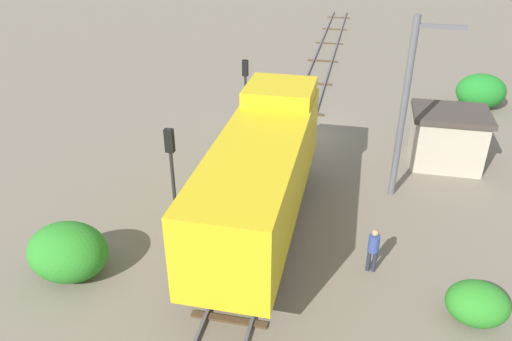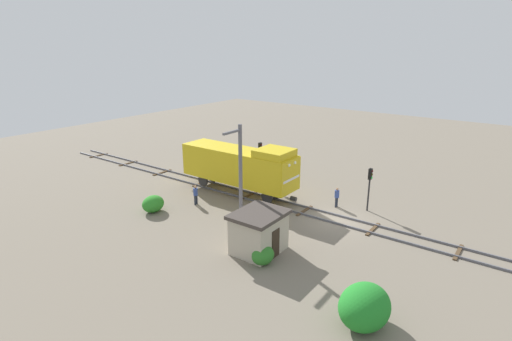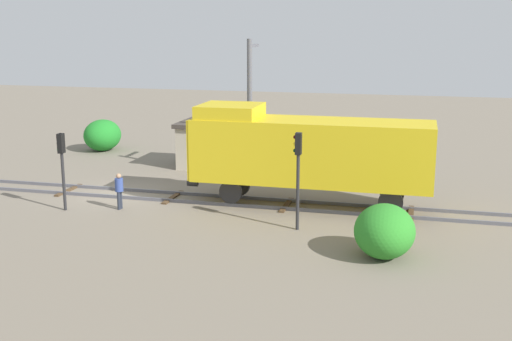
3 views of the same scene
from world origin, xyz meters
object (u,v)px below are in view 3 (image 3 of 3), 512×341
object	(u,v)px
traffic_signal_near	(62,157)
relay_hut	(205,143)
worker_near_track	(119,188)
traffic_signal_mid	(298,163)
locomotive	(307,150)
catenary_mast	(250,106)
worker_by_signal	(348,169)

from	to	relation	value
traffic_signal_near	relay_hut	bearing A→B (deg)	163.15
worker_near_track	traffic_signal_mid	bearing A→B (deg)	-15.01
worker_near_track	relay_hut	world-z (taller)	relay_hut
worker_near_track	locomotive	bearing A→B (deg)	7.64
locomotive	worker_near_track	size ratio (longest dim) A/B	6.82
traffic_signal_near	catenary_mast	distance (m)	10.76
locomotive	worker_near_track	distance (m)	8.88
worker_near_track	worker_by_signal	xyz separation A→B (m)	(-6.60, 9.84, 0.00)
locomotive	worker_by_signal	world-z (taller)	locomotive
relay_hut	traffic_signal_near	bearing A→B (deg)	-16.85
traffic_signal_near	worker_by_signal	xyz separation A→B (m)	(-7.40, 12.23, -1.53)
worker_by_signal	locomotive	bearing A→B (deg)	95.14
locomotive	traffic_signal_mid	world-z (taller)	locomotive
locomotive	relay_hut	xyz separation A→B (m)	(-7.50, -7.51, -1.38)
locomotive	catenary_mast	distance (m)	6.61
relay_hut	catenary_mast	bearing A→B (deg)	54.91
traffic_signal_mid	relay_hut	size ratio (longest dim) A/B	1.18
traffic_signal_mid	worker_by_signal	xyz separation A→B (m)	(-7.60, 1.25, -1.87)
traffic_signal_near	traffic_signal_mid	bearing A→B (deg)	88.96
traffic_signal_mid	worker_by_signal	distance (m)	7.93
traffic_signal_mid	locomotive	bearing A→B (deg)	-176.20
catenary_mast	relay_hut	xyz separation A→B (m)	(-2.44, -3.47, -2.69)
locomotive	relay_hut	bearing A→B (deg)	-134.96
locomotive	relay_hut	distance (m)	10.70
traffic_signal_near	traffic_signal_mid	xyz separation A→B (m)	(0.20, 10.98, 0.34)
catenary_mast	relay_hut	world-z (taller)	catenary_mast
locomotive	catenary_mast	size ratio (longest dim) A/B	1.51
catenary_mast	relay_hut	distance (m)	5.02
traffic_signal_mid	relay_hut	bearing A→B (deg)	-144.63
traffic_signal_mid	worker_near_track	size ratio (longest dim) A/B	2.42
locomotive	traffic_signal_near	bearing A→B (deg)	-73.43
catenary_mast	worker_by_signal	bearing A→B (deg)	81.11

